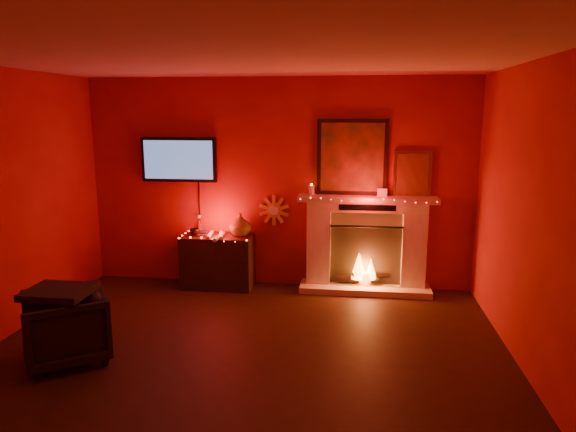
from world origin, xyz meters
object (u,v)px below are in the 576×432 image
fireplace (365,235)px  console_table (219,258)px  sunburst_clock (274,210)px  armchair (65,327)px  tv (179,160)px

fireplace → console_table: bearing=-176.1°
fireplace → sunburst_clock: size_ratio=5.45×
fireplace → sunburst_clock: bearing=175.6°
sunburst_clock → armchair: 2.94m
fireplace → console_table: 1.92m
tv → sunburst_clock: 1.41m
fireplace → console_table: fireplace is taller
tv → sunburst_clock: tv is taller
sunburst_clock → console_table: (-0.69, -0.22, -0.61)m
sunburst_clock → tv: bearing=-178.8°
tv → console_table: (0.56, -0.19, -1.25)m
sunburst_clock → console_table: size_ratio=0.41×
tv → console_table: 1.39m
fireplace → tv: bearing=178.5°
fireplace → sunburst_clock: (-1.19, 0.09, 0.28)m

